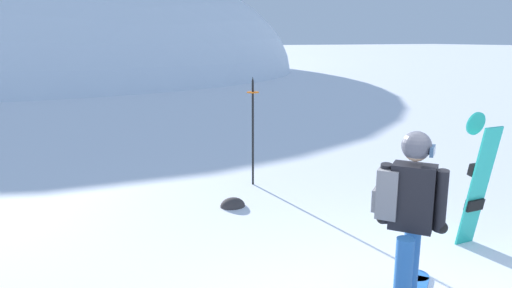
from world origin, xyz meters
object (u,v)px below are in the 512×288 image
at_px(snowboarder_main, 407,220).
at_px(piste_marker_near, 253,124).
at_px(rock_dark, 233,206).
at_px(spare_snowboard, 477,180).

distance_m(snowboarder_main, piste_marker_near, 4.17).
height_order(snowboarder_main, rock_dark, snowboarder_main).
bearing_deg(spare_snowboard, piste_marker_near, 112.38).
bearing_deg(rock_dark, piste_marker_near, 50.05).
relative_size(piste_marker_near, rock_dark, 4.87).
xyz_separation_m(snowboarder_main, spare_snowboard, (1.78, 0.78, -0.09)).
height_order(piste_marker_near, rock_dark, piste_marker_near).
bearing_deg(rock_dark, snowboarder_main, -84.11).
height_order(snowboarder_main, spare_snowboard, snowboarder_main).
bearing_deg(piste_marker_near, spare_snowboard, -67.62).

